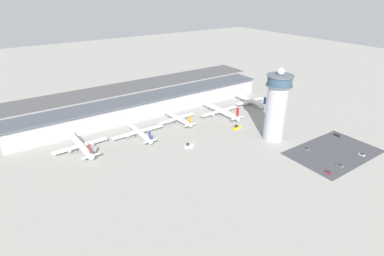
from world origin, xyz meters
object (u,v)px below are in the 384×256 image
(airplane_gate_alpha, at_px, (81,145))
(service_truck_catering, at_px, (188,146))
(airplane_gate_charlie, at_px, (178,118))
(service_truck_fuel, at_px, (237,127))
(car_navy_sedan, at_px, (362,155))
(car_green_van, at_px, (328,172))
(airplane_gate_delta, at_px, (220,111))
(car_blue_compact, at_px, (340,166))
(car_grey_coupe, at_px, (306,149))
(car_red_hatchback, at_px, (337,135))
(airplane_gate_bravo, at_px, (138,132))
(airplane_gate_echo, at_px, (251,101))
(control_tower, at_px, (276,106))

(airplane_gate_alpha, distance_m, service_truck_catering, 75.23)
(airplane_gate_alpha, distance_m, airplane_gate_charlie, 80.73)
(service_truck_fuel, xyz_separation_m, car_navy_sedan, (42.50, -79.50, -0.52))
(airplane_gate_charlie, bearing_deg, car_green_van, -71.87)
(airplane_gate_alpha, height_order, service_truck_fuel, airplane_gate_alpha)
(airplane_gate_alpha, relative_size, car_green_van, 9.91)
(airplane_gate_delta, bearing_deg, airplane_gate_charlie, 170.52)
(airplane_gate_charlie, relative_size, car_blue_compact, 8.15)
(car_navy_sedan, bearing_deg, car_grey_coupe, 132.99)
(car_red_hatchback, bearing_deg, car_navy_sedan, -116.11)
(service_truck_fuel, xyz_separation_m, car_grey_coupe, (17.95, -53.17, -0.58))
(airplane_gate_bravo, xyz_separation_m, airplane_gate_charlie, (38.10, 5.19, -0.02))
(airplane_gate_echo, xyz_separation_m, service_truck_catering, (-96.94, -37.23, -2.93))
(airplane_gate_bravo, xyz_separation_m, car_grey_coupe, (89.78, -84.56, -3.85))
(airplane_gate_alpha, xyz_separation_m, car_grey_coupe, (132.35, -87.06, -3.93))
(airplane_gate_alpha, distance_m, service_truck_fuel, 119.37)
(airplane_gate_alpha, height_order, airplane_gate_echo, airplane_gate_alpha)
(service_truck_fuel, height_order, car_grey_coupe, service_truck_fuel)
(airplane_gate_delta, relative_size, service_truck_catering, 7.05)
(airplane_gate_bravo, relative_size, airplane_gate_charlie, 1.13)
(airplane_gate_delta, height_order, car_blue_compact, airplane_gate_delta)
(airplane_gate_charlie, height_order, car_red_hatchback, airplane_gate_charlie)
(service_truck_catering, height_order, car_blue_compact, service_truck_catering)
(airplane_gate_alpha, bearing_deg, service_truck_fuel, -16.50)
(airplane_gate_delta, distance_m, service_truck_catering, 65.86)
(airplane_gate_echo, distance_m, service_truck_catering, 103.89)
(airplane_gate_alpha, xyz_separation_m, airplane_gate_delta, (121.35, -4.10, -0.31))
(airplane_gate_delta, distance_m, car_blue_compact, 109.33)
(airplane_gate_bravo, bearing_deg, car_blue_compact, -51.13)
(control_tower, bearing_deg, airplane_gate_delta, 93.86)
(airplane_gate_alpha, relative_size, car_blue_compact, 8.99)
(control_tower, height_order, car_grey_coupe, control_tower)
(airplane_gate_bravo, xyz_separation_m, car_navy_sedan, (114.32, -110.90, -3.79))
(car_grey_coupe, height_order, car_green_van, car_green_van)
(service_truck_catering, distance_m, service_truck_fuel, 49.67)
(car_green_van, bearing_deg, airplane_gate_charlie, 108.13)
(car_blue_compact, relative_size, car_green_van, 1.10)
(service_truck_fuel, relative_size, car_green_van, 2.02)
(airplane_gate_charlie, height_order, car_blue_compact, airplane_gate_charlie)
(car_grey_coupe, relative_size, car_blue_compact, 1.01)
(airplane_gate_alpha, bearing_deg, airplane_gate_echo, -0.24)
(airplane_gate_charlie, bearing_deg, service_truck_catering, -111.25)
(airplane_gate_alpha, distance_m, car_grey_coupe, 158.47)
(service_truck_fuel, xyz_separation_m, car_red_hatchback, (55.65, -52.67, -0.50))
(car_red_hatchback, bearing_deg, airplane_gate_alpha, 153.02)
(control_tower, bearing_deg, car_grey_coupe, -74.23)
(control_tower, distance_m, airplane_gate_echo, 74.69)
(control_tower, relative_size, service_truck_catering, 8.42)
(airplane_gate_delta, relative_size, car_red_hatchback, 10.08)
(control_tower, relative_size, car_green_van, 13.21)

